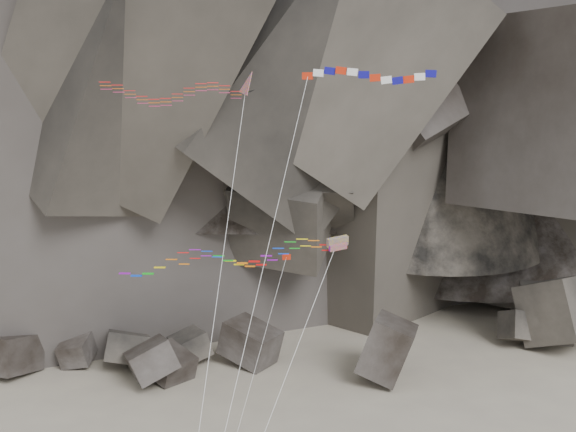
{
  "coord_description": "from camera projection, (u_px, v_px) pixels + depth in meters",
  "views": [
    {
      "loc": [
        -0.73,
        -41.18,
        28.48
      ],
      "look_at": [
        3.87,
        6.0,
        21.06
      ],
      "focal_mm": 45.0,
      "sensor_mm": 36.0,
      "label": 1
    }
  ],
  "objects": [
    {
      "name": "headland",
      "position": [
        220.0,
        12.0,
        107.3
      ],
      "size": [
        110.0,
        70.0,
        84.0
      ],
      "primitive_type": null,
      "color": "#4D463F",
      "rests_on": "ground"
    },
    {
      "name": "boulder_field",
      "position": [
        381.0,
        338.0,
        80.63
      ],
      "size": [
        69.3,
        18.98,
        9.33
      ],
      "color": "#47423F",
      "rests_on": "ground"
    },
    {
      "name": "delta_kite",
      "position": [
        167.0,
        92.0,
        44.14
      ],
      "size": [
        9.92,
        17.02,
        29.01
      ],
      "rotation": [
        0.0,
        0.0,
        0.26
      ],
      "color": "red",
      "rests_on": "ground"
    },
    {
      "name": "banner_kite",
      "position": [
        367.0,
        81.0,
        42.48
      ],
      "size": [
        15.79,
        14.51,
        29.11
      ],
      "rotation": [
        0.0,
        0.0,
        -0.23
      ],
      "color": "red",
      "rests_on": "ground"
    },
    {
      "name": "parafoil_kite",
      "position": [
        222.0,
        257.0,
        43.22
      ],
      "size": [
        14.21,
        13.49,
        19.16
      ],
      "rotation": [
        0.0,
        0.0,
        0.31
      ],
      "color": "#CBBC0B",
      "rests_on": "ground"
    },
    {
      "name": "pennant_kite",
      "position": [
        262.0,
        342.0,
        41.39
      ],
      "size": [
        7.27,
        13.6,
        17.8
      ],
      "rotation": [
        0.0,
        0.0,
        0.22
      ],
      "color": "red",
      "rests_on": "ground"
    }
  ]
}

